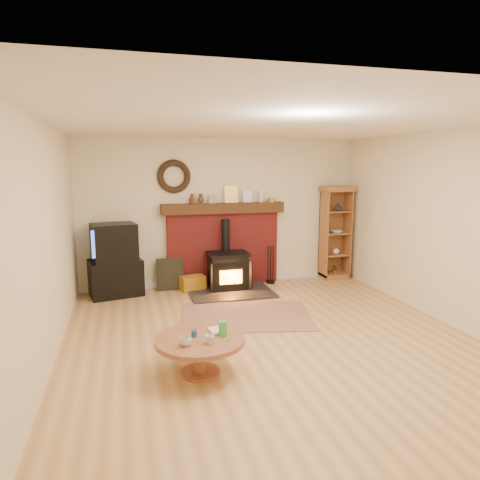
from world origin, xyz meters
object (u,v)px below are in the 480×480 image
object	(u,v)px
wood_stove	(228,272)
coffee_table	(200,344)
tv_unit	(115,261)
curio_cabinet	(335,232)

from	to	relation	value
wood_stove	coffee_table	world-z (taller)	wood_stove
coffee_table	wood_stove	bearing A→B (deg)	71.02
tv_unit	coffee_table	xyz separation A→B (m)	(0.88, -3.08, -0.25)
tv_unit	curio_cabinet	distance (m)	4.04
curio_cabinet	coffee_table	distance (m)	4.50
curio_cabinet	coffee_table	world-z (taller)	curio_cabinet
tv_unit	curio_cabinet	xyz separation A→B (m)	(4.02, 0.08, 0.31)
tv_unit	coffee_table	bearing A→B (deg)	-74.08
wood_stove	curio_cabinet	bearing A→B (deg)	7.53
tv_unit	coffee_table	distance (m)	3.22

